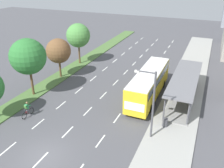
# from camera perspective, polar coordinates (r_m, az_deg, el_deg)

# --- Properties ---
(ground_plane) EXTENTS (140.00, 140.00, 0.00)m
(ground_plane) POSITION_cam_1_polar(r_m,az_deg,el_deg) (21.85, -15.80, -16.16)
(ground_plane) COLOR #4C4C51
(median_strip) EXTENTS (2.60, 52.00, 0.12)m
(median_strip) POSITION_cam_1_polar(r_m,az_deg,el_deg) (40.27, -7.99, 4.57)
(median_strip) COLOR #4C7038
(median_strip) RESTS_ON ground
(sidewalk_right) EXTENTS (4.50, 52.00, 0.15)m
(sidewalk_right) POSITION_cam_1_polar(r_m,az_deg,el_deg) (35.20, 17.51, 0.50)
(sidewalk_right) COLOR #9E9E99
(sidewalk_right) RESTS_ON ground
(lane_divider_left) EXTENTS (0.14, 47.10, 0.01)m
(lane_divider_left) POSITION_cam_1_polar(r_m,az_deg,el_deg) (36.55, -3.01, 2.50)
(lane_divider_left) COLOR white
(lane_divider_left) RESTS_ON ground
(lane_divider_center) EXTENTS (0.14, 47.10, 0.01)m
(lane_divider_center) POSITION_cam_1_polar(r_m,az_deg,el_deg) (35.27, 2.13, 1.65)
(lane_divider_center) COLOR white
(lane_divider_center) RESTS_ON ground
(lane_divider_right) EXTENTS (0.14, 47.10, 0.01)m
(lane_divider_right) POSITION_cam_1_polar(r_m,az_deg,el_deg) (34.30, 7.59, 0.72)
(lane_divider_right) COLOR white
(lane_divider_right) RESTS_ON ground
(bus_shelter) EXTENTS (2.90, 11.86, 2.86)m
(bus_shelter) POSITION_cam_1_polar(r_m,az_deg,el_deg) (29.52, 17.22, -0.48)
(bus_shelter) COLOR gray
(bus_shelter) RESTS_ON sidewalk_right
(bus) EXTENTS (2.54, 11.29, 3.37)m
(bus) POSITION_cam_1_polar(r_m,az_deg,el_deg) (29.18, 8.74, 0.55)
(bus) COLOR yellow
(bus) RESTS_ON ground
(cyclist) EXTENTS (0.46, 1.82, 1.71)m
(cyclist) POSITION_cam_1_polar(r_m,az_deg,el_deg) (27.11, -19.39, -5.78)
(cyclist) COLOR black
(cyclist) RESTS_ON ground
(median_tree_second) EXTENTS (4.25, 4.25, 7.05)m
(median_tree_second) POSITION_cam_1_polar(r_m,az_deg,el_deg) (29.89, -19.24, 6.12)
(median_tree_second) COLOR brown
(median_tree_second) RESTS_ON median_strip
(median_tree_third) EXTENTS (3.46, 3.46, 5.60)m
(median_tree_third) POSITION_cam_1_polar(r_m,az_deg,el_deg) (34.64, -12.54, 7.62)
(median_tree_third) COLOR brown
(median_tree_third) RESTS_ON median_strip
(median_tree_fourth) EXTENTS (3.80, 3.80, 6.55)m
(median_tree_fourth) POSITION_cam_1_polar(r_m,az_deg,el_deg) (39.42, -7.98, 11.27)
(median_tree_fourth) COLOR brown
(median_tree_fourth) RESTS_ON median_strip
(streetlight) EXTENTS (1.91, 0.24, 6.50)m
(streetlight) POSITION_cam_1_polar(r_m,az_deg,el_deg) (21.18, 9.32, -3.98)
(streetlight) COLOR #4C4C51
(streetlight) RESTS_ON sidewalk_right
(trash_bin) EXTENTS (0.52, 0.52, 0.85)m
(trash_bin) POSITION_cam_1_polar(r_m,az_deg,el_deg) (24.57, 12.41, -8.87)
(trash_bin) COLOR #4C4C51
(trash_bin) RESTS_ON sidewalk_right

